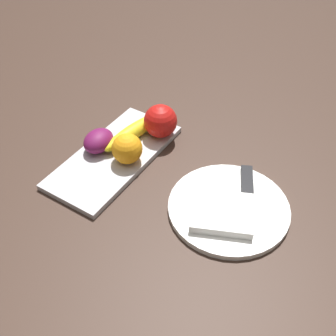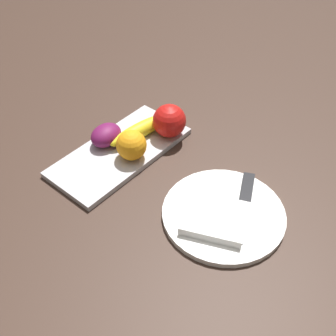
{
  "view_description": "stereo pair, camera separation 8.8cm",
  "coord_description": "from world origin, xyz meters",
  "px_view_note": "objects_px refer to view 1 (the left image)",
  "views": [
    {
      "loc": [
        0.59,
        0.45,
        0.65
      ],
      "look_at": [
        0.05,
        0.11,
        0.04
      ],
      "focal_mm": 45.46,
      "sensor_mm": 36.0,
      "label": 1
    },
    {
      "loc": [
        0.54,
        0.52,
        0.65
      ],
      "look_at": [
        0.05,
        0.11,
        0.04
      ],
      "focal_mm": 45.46,
      "sensor_mm": 36.0,
      "label": 2
    }
  ],
  "objects_px": {
    "fruit_tray": "(115,156)",
    "folded_napkin": "(222,213)",
    "banana": "(133,132)",
    "dinner_plate": "(229,208)",
    "orange_near_apple": "(127,149)",
    "grape_bunch": "(99,141)",
    "knife": "(247,188)",
    "apple": "(160,121)"
  },
  "relations": [
    {
      "from": "fruit_tray",
      "to": "folded_napkin",
      "type": "relative_size",
      "value": 2.79
    },
    {
      "from": "banana",
      "to": "dinner_plate",
      "type": "bearing_deg",
      "value": -94.69
    },
    {
      "from": "folded_napkin",
      "to": "orange_near_apple",
      "type": "bearing_deg",
      "value": -97.06
    },
    {
      "from": "banana",
      "to": "orange_near_apple",
      "type": "xyz_separation_m",
      "value": [
        0.07,
        0.04,
        0.02
      ]
    },
    {
      "from": "banana",
      "to": "folded_napkin",
      "type": "xyz_separation_m",
      "value": [
        0.1,
        0.29,
        -0.01
      ]
    },
    {
      "from": "dinner_plate",
      "to": "folded_napkin",
      "type": "distance_m",
      "value": 0.03
    },
    {
      "from": "grape_bunch",
      "to": "folded_napkin",
      "type": "distance_m",
      "value": 0.33
    },
    {
      "from": "orange_near_apple",
      "to": "folded_napkin",
      "type": "height_order",
      "value": "orange_near_apple"
    },
    {
      "from": "banana",
      "to": "orange_near_apple",
      "type": "height_order",
      "value": "orange_near_apple"
    },
    {
      "from": "folded_napkin",
      "to": "knife",
      "type": "height_order",
      "value": "folded_napkin"
    },
    {
      "from": "apple",
      "to": "grape_bunch",
      "type": "distance_m",
      "value": 0.15
    },
    {
      "from": "orange_near_apple",
      "to": "fruit_tray",
      "type": "bearing_deg",
      "value": -89.15
    },
    {
      "from": "knife",
      "to": "folded_napkin",
      "type": "bearing_deg",
      "value": -32.99
    },
    {
      "from": "apple",
      "to": "knife",
      "type": "distance_m",
      "value": 0.26
    },
    {
      "from": "orange_near_apple",
      "to": "grape_bunch",
      "type": "height_order",
      "value": "orange_near_apple"
    },
    {
      "from": "orange_near_apple",
      "to": "banana",
      "type": "bearing_deg",
      "value": -153.38
    },
    {
      "from": "grape_bunch",
      "to": "folded_napkin",
      "type": "height_order",
      "value": "grape_bunch"
    },
    {
      "from": "banana",
      "to": "knife",
      "type": "relative_size",
      "value": 1.04
    },
    {
      "from": "banana",
      "to": "folded_napkin",
      "type": "distance_m",
      "value": 0.3
    },
    {
      "from": "orange_near_apple",
      "to": "knife",
      "type": "relative_size",
      "value": 0.39
    },
    {
      "from": "fruit_tray",
      "to": "dinner_plate",
      "type": "height_order",
      "value": "fruit_tray"
    },
    {
      "from": "banana",
      "to": "folded_napkin",
      "type": "relative_size",
      "value": 1.5
    },
    {
      "from": "folded_napkin",
      "to": "apple",
      "type": "bearing_deg",
      "value": -121.56
    },
    {
      "from": "apple",
      "to": "grape_bunch",
      "type": "height_order",
      "value": "apple"
    },
    {
      "from": "dinner_plate",
      "to": "knife",
      "type": "height_order",
      "value": "knife"
    },
    {
      "from": "fruit_tray",
      "to": "apple",
      "type": "bearing_deg",
      "value": 157.08
    },
    {
      "from": "orange_near_apple",
      "to": "dinner_plate",
      "type": "bearing_deg",
      "value": 89.87
    },
    {
      "from": "apple",
      "to": "dinner_plate",
      "type": "bearing_deg",
      "value": 64.04
    },
    {
      "from": "grape_bunch",
      "to": "knife",
      "type": "height_order",
      "value": "grape_bunch"
    },
    {
      "from": "banana",
      "to": "knife",
      "type": "distance_m",
      "value": 0.3
    },
    {
      "from": "folded_napkin",
      "to": "knife",
      "type": "distance_m",
      "value": 0.09
    },
    {
      "from": "fruit_tray",
      "to": "dinner_plate",
      "type": "relative_size",
      "value": 1.36
    },
    {
      "from": "dinner_plate",
      "to": "folded_napkin",
      "type": "bearing_deg",
      "value": 0.0
    },
    {
      "from": "fruit_tray",
      "to": "apple",
      "type": "height_order",
      "value": "apple"
    },
    {
      "from": "folded_napkin",
      "to": "fruit_tray",
      "type": "bearing_deg",
      "value": -96.03
    },
    {
      "from": "apple",
      "to": "banana",
      "type": "relative_size",
      "value": 0.44
    },
    {
      "from": "grape_bunch",
      "to": "fruit_tray",
      "type": "bearing_deg",
      "value": 93.05
    },
    {
      "from": "orange_near_apple",
      "to": "knife",
      "type": "height_order",
      "value": "orange_near_apple"
    },
    {
      "from": "fruit_tray",
      "to": "folded_napkin",
      "type": "xyz_separation_m",
      "value": [
        0.03,
        0.29,
        0.01
      ]
    },
    {
      "from": "apple",
      "to": "dinner_plate",
      "type": "xyz_separation_m",
      "value": [
        0.12,
        0.24,
        -0.05
      ]
    },
    {
      "from": "apple",
      "to": "orange_near_apple",
      "type": "relative_size",
      "value": 1.16
    },
    {
      "from": "banana",
      "to": "grape_bunch",
      "type": "distance_m",
      "value": 0.08
    }
  ]
}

